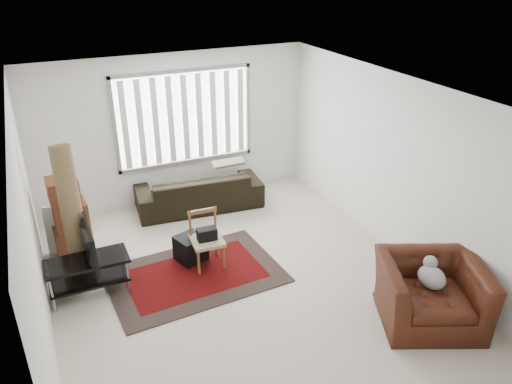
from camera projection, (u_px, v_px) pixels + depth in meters
The scene contains 11 objects.
room at pixel (227, 154), 6.71m from camera, with size 6.00×6.02×2.71m.
persian_rug at pixel (195, 275), 7.20m from camera, with size 2.49×1.73×0.02m.
tv_stand at pixel (88, 269), 6.66m from camera, with size 1.08×0.49×0.54m.
tv at pixel (83, 244), 6.49m from camera, with size 0.87×0.11×0.50m, color black.
subwoofer at pixel (191, 248), 7.46m from camera, with size 0.39×0.39×0.39m, color black.
moving_boxes at pixel (70, 220), 7.46m from camera, with size 0.54×0.50×1.27m.
white_flatpack at pixel (66, 228), 7.66m from camera, with size 0.60×0.09×0.76m, color silver.
rolled_rug at pixel (72, 215), 6.83m from camera, with size 0.29×0.29×1.93m, color brown.
sofa at pixel (199, 186), 8.95m from camera, with size 2.23×0.96×0.86m, color black.
side_chair at pixel (207, 238), 7.25m from camera, with size 0.48×0.48×0.84m.
armchair at pixel (431, 289), 6.15m from camera, with size 1.59×1.51×0.93m.
Camera 1 is at (-2.22, -5.34, 4.23)m, focal length 35.00 mm.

